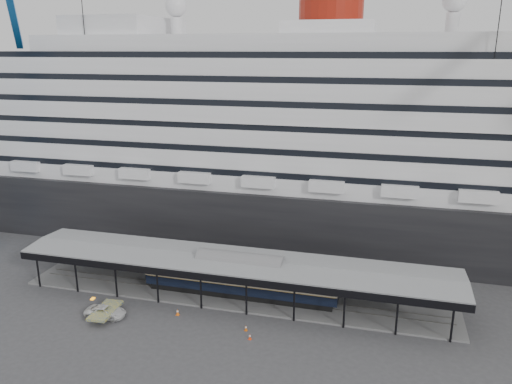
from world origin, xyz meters
TOP-DOWN VIEW (x-y plane):
  - ground at (0.00, 0.00)m, footprint 200.00×200.00m
  - cruise_ship at (0.05, 32.00)m, footprint 130.00×30.00m
  - platform_canopy at (0.00, 5.00)m, footprint 56.00×9.18m
  - port_truck at (-13.18, -3.93)m, footprint 4.94×2.48m
  - pullman_carriage at (0.91, 5.00)m, footprint 25.02×3.51m
  - traffic_cone_left at (-5.07, -1.35)m, footprint 0.44×0.44m
  - traffic_cone_mid at (4.70, -4.17)m, footprint 0.42×0.42m
  - traffic_cone_right at (3.80, -2.59)m, footprint 0.40×0.40m

SIDE VIEW (x-z plane):
  - ground at x=0.00m, z-range 0.00..0.00m
  - traffic_cone_mid at x=4.70m, z-range 0.00..0.68m
  - traffic_cone_right at x=3.80m, z-range 0.00..0.68m
  - traffic_cone_left at x=-5.07m, z-range 0.00..0.80m
  - port_truck at x=-13.18m, z-range 0.00..1.34m
  - platform_canopy at x=0.00m, z-range -0.29..5.01m
  - pullman_carriage at x=0.91m, z-range -9.32..15.23m
  - cruise_ship at x=0.05m, z-range -3.60..40.30m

